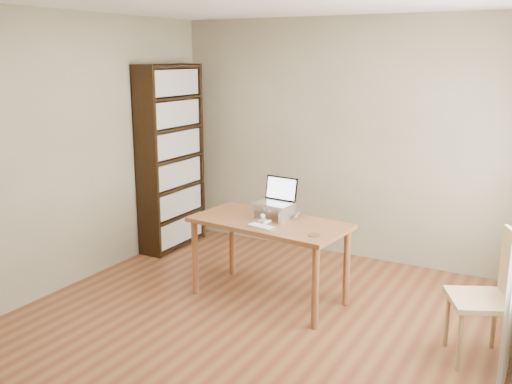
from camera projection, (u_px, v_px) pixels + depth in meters
name	position (u px, v px, depth m)	size (l,w,h in m)	color
room	(244.00, 178.00, 4.27)	(4.04, 4.54, 2.64)	#5F2C19
bookshelf	(171.00, 158.00, 6.51)	(0.30, 0.90, 2.10)	black
desk	(269.00, 231.00, 5.13)	(1.46, 0.83, 0.75)	brown
laptop_stand	(273.00, 210.00, 5.16)	(0.32, 0.25, 0.13)	silver
laptop	(276.00, 197.00, 5.18)	(0.35, 0.30, 0.23)	silver
keyboard	(261.00, 227.00, 4.90)	(0.27, 0.15, 0.02)	silver
coaster	(314.00, 235.00, 4.69)	(0.11, 0.11, 0.01)	brown
cat	(279.00, 211.00, 5.17)	(0.24, 0.48, 0.15)	#4B413B
chair	(493.00, 294.00, 4.07)	(0.59, 0.58, 0.98)	tan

